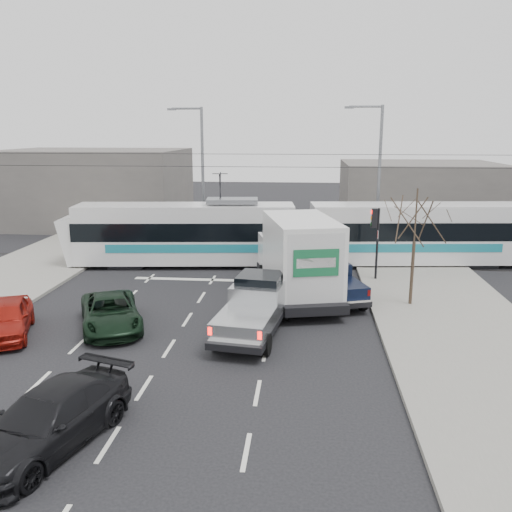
# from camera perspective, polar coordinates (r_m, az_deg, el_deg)

# --- Properties ---
(ground) EXTENTS (120.00, 120.00, 0.00)m
(ground) POSITION_cam_1_polar(r_m,az_deg,el_deg) (21.99, -2.88, -6.84)
(ground) COLOR black
(ground) RESTS_ON ground
(sidewalk_right) EXTENTS (6.00, 60.00, 0.15)m
(sidewalk_right) POSITION_cam_1_polar(r_m,az_deg,el_deg) (22.58, 20.54, -6.95)
(sidewalk_right) COLOR gray
(sidewalk_right) RESTS_ON ground
(rails) EXTENTS (60.00, 1.60, 0.03)m
(rails) POSITION_cam_1_polar(r_m,az_deg,el_deg) (31.51, -0.32, -0.64)
(rails) COLOR #33302D
(rails) RESTS_ON ground
(building_left) EXTENTS (14.00, 10.00, 6.00)m
(building_left) POSITION_cam_1_polar(r_m,az_deg,el_deg) (45.96, -16.57, 6.95)
(building_left) COLOR #635D5A
(building_left) RESTS_ON ground
(building_right) EXTENTS (12.00, 10.00, 5.00)m
(building_right) POSITION_cam_1_polar(r_m,az_deg,el_deg) (45.64, 16.73, 6.26)
(building_right) COLOR #635D5A
(building_right) RESTS_ON ground
(bare_tree) EXTENTS (2.40, 2.40, 5.00)m
(bare_tree) POSITION_cam_1_polar(r_m,az_deg,el_deg) (23.71, 16.45, 3.58)
(bare_tree) COLOR #47382B
(bare_tree) RESTS_ON ground
(traffic_signal) EXTENTS (0.44, 0.44, 3.60)m
(traffic_signal) POSITION_cam_1_polar(r_m,az_deg,el_deg) (27.59, 12.46, 2.87)
(traffic_signal) COLOR black
(traffic_signal) RESTS_ON ground
(street_lamp_near) EXTENTS (2.38, 0.25, 9.00)m
(street_lamp_near) POSITION_cam_1_polar(r_m,az_deg,el_deg) (34.81, 12.55, 8.87)
(street_lamp_near) COLOR slate
(street_lamp_near) RESTS_ON ground
(street_lamp_far) EXTENTS (2.38, 0.25, 9.00)m
(street_lamp_far) POSITION_cam_1_polar(r_m,az_deg,el_deg) (37.24, -5.92, 9.36)
(street_lamp_far) COLOR slate
(street_lamp_far) RESTS_ON ground
(catenary) EXTENTS (60.00, 0.20, 7.00)m
(catenary) POSITION_cam_1_polar(r_m,az_deg,el_deg) (30.82, -0.33, 6.36)
(catenary) COLOR black
(catenary) RESTS_ON ground
(tram) EXTENTS (25.45, 5.13, 5.17)m
(tram) POSITION_cam_1_polar(r_m,az_deg,el_deg) (30.63, 4.83, 2.40)
(tram) COLOR silver
(tram) RESTS_ON ground
(silver_pickup) EXTENTS (2.71, 5.86, 2.05)m
(silver_pickup) POSITION_cam_1_polar(r_m,az_deg,el_deg) (20.59, -0.03, -5.22)
(silver_pickup) COLOR black
(silver_pickup) RESTS_ON ground
(box_truck) EXTENTS (4.30, 8.00, 3.80)m
(box_truck) POSITION_cam_1_polar(r_m,az_deg,el_deg) (24.41, 4.43, -0.24)
(box_truck) COLOR black
(box_truck) RESTS_ON ground
(navy_pickup) EXTENTS (3.04, 4.89, 1.94)m
(navy_pickup) POSITION_cam_1_polar(r_m,az_deg,el_deg) (24.67, 7.90, -2.40)
(navy_pickup) COLOR black
(navy_pickup) RESTS_ON ground
(green_car) EXTENTS (3.79, 5.06, 1.28)m
(green_car) POSITION_cam_1_polar(r_m,az_deg,el_deg) (21.73, -15.06, -5.76)
(green_car) COLOR black
(green_car) RESTS_ON ground
(red_car) EXTENTS (3.00, 4.37, 1.38)m
(red_car) POSITION_cam_1_polar(r_m,az_deg,el_deg) (22.24, -24.79, -5.97)
(red_car) COLOR maroon
(red_car) RESTS_ON ground
(dark_car) EXTENTS (3.30, 5.21, 1.40)m
(dark_car) POSITION_cam_1_polar(r_m,az_deg,el_deg) (14.50, -20.97, -15.77)
(dark_car) COLOR black
(dark_car) RESTS_ON ground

